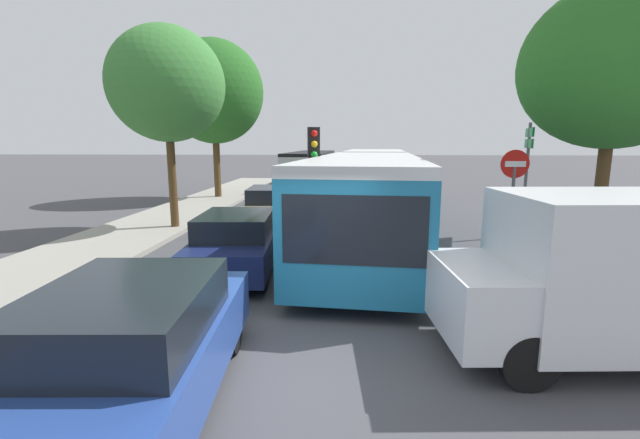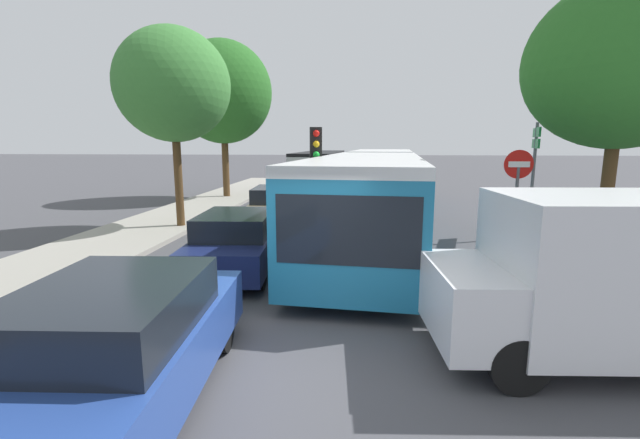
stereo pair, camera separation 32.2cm
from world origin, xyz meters
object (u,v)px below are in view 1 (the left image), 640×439
tree_left_mid (169,88)px  articulated_bus (371,184)px  queued_car_tan (272,206)px  direction_sign_post (528,157)px  white_van (637,271)px  tree_right_near (613,71)px  tree_left_far (214,92)px  traffic_light (314,161)px  queued_car_navy (237,242)px  no_entry_sign (513,188)px  city_bus_rear (311,166)px  queued_car_blue (132,349)px

tree_left_mid → articulated_bus: bearing=10.1°
queued_car_tan → tree_left_mid: tree_left_mid is taller
direction_sign_post → white_van: bearing=92.5°
tree_left_mid → tree_right_near: size_ratio=1.02×
direction_sign_post → queued_car_tan: bearing=5.5°
queued_car_tan → tree_left_far: 9.71m
traffic_light → tree_left_far: (-5.97, 10.77, 3.05)m
queued_car_navy → no_entry_sign: 6.92m
white_van → queued_car_navy: bearing=-32.8°
direction_sign_post → city_bus_rear: bearing=-48.4°
queued_car_navy → tree_left_far: bearing=14.9°
articulated_bus → tree_right_near: tree_right_near is taller
traffic_light → tree_left_mid: 5.99m
white_van → traffic_light: 7.66m
tree_left_far → tree_right_near: (12.87, -11.92, -0.95)m
traffic_light → tree_left_far: bearing=-161.2°
city_bus_rear → tree_left_far: tree_left_far is taller
white_van → tree_left_mid: 13.34m
queued_car_blue → tree_left_far: (-4.53, 18.24, 4.79)m
direction_sign_post → tree_left_mid: 11.71m
city_bus_rear → queued_car_tan: (-0.24, -14.30, -0.65)m
white_van → tree_right_near: bearing=-117.6°
traffic_light → tree_left_far: 12.68m
queued_car_tan → tree_left_far: (-4.20, 7.30, 4.83)m
direction_sign_post → traffic_light: bearing=32.7°
no_entry_sign → direction_sign_post: bearing=153.1°
queued_car_blue → white_van: (6.36, 1.74, 0.48)m
traffic_light → city_bus_rear: bearing=174.7°
tree_left_mid → white_van: bearing=-39.9°
tree_left_mid → tree_left_far: 8.33m
queued_car_blue → white_van: 6.62m
tree_left_far → tree_right_near: 17.57m
traffic_light → tree_right_near: tree_right_near is taller
city_bus_rear → direction_sign_post: 17.58m
no_entry_sign → tree_right_near: bearing=77.7°
articulated_bus → tree_right_near: size_ratio=2.72×
articulated_bus → no_entry_sign: bearing=41.2°
queued_car_blue → traffic_light: size_ratio=1.31×
no_entry_sign → white_van: bearing=-1.5°
white_van → tree_right_near: tree_right_near is taller
articulated_bus → queued_car_tan: size_ratio=4.26×
white_van → no_entry_sign: size_ratio=1.82×
queued_car_blue → tree_left_far: size_ratio=0.54×
queued_car_blue → queued_car_tan: bearing=-2.0°
city_bus_rear → tree_left_mid: tree_left_mid is taller
queued_car_blue → no_entry_sign: bearing=-47.8°
queued_car_navy → white_van: bearing=-122.3°
direction_sign_post → tree_left_mid: size_ratio=0.54×
queued_car_blue → no_entry_sign: size_ratio=1.58×
traffic_light → tree_left_mid: (-4.94, 2.53, 2.26)m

